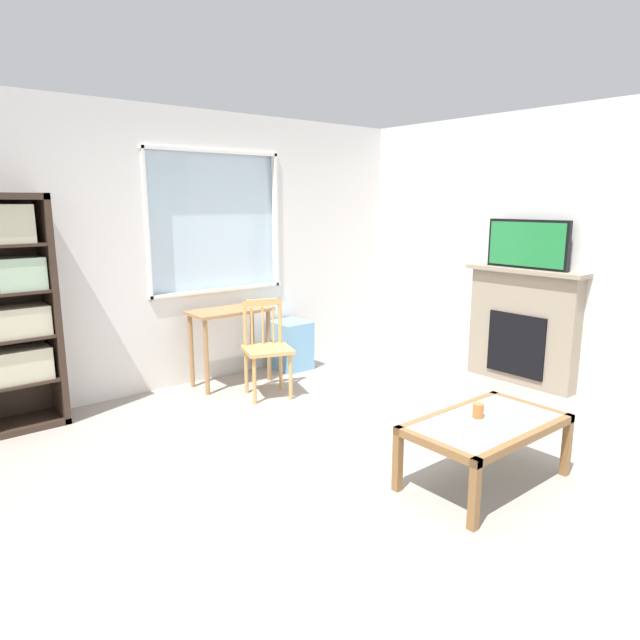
% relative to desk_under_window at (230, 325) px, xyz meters
% --- Properties ---
extents(ground, '(5.90, 5.94, 0.02)m').
position_rel_desk_under_window_xyz_m(ground, '(-0.10, -2.12, -0.61)').
color(ground, '#9E9389').
extents(wall_back_with_window, '(4.90, 0.15, 2.65)m').
position_rel_desk_under_window_xyz_m(wall_back_with_window, '(-0.12, 0.35, 0.69)').
color(wall_back_with_window, silver).
rests_on(wall_back_with_window, ground).
extents(wall_right, '(0.12, 5.14, 2.65)m').
position_rel_desk_under_window_xyz_m(wall_right, '(2.41, -2.12, 0.72)').
color(wall_right, silver).
rests_on(wall_right, ground).
extents(desk_under_window, '(0.81, 0.40, 0.76)m').
position_rel_desk_under_window_xyz_m(desk_under_window, '(0.00, 0.00, 0.00)').
color(desk_under_window, '#A37547').
rests_on(desk_under_window, ground).
extents(wooden_chair, '(0.53, 0.52, 0.90)m').
position_rel_desk_under_window_xyz_m(wooden_chair, '(0.08, -0.52, -0.14)').
color(wooden_chair, tan).
rests_on(wooden_chair, ground).
extents(plastic_drawer_unit, '(0.35, 0.40, 0.52)m').
position_rel_desk_under_window_xyz_m(plastic_drawer_unit, '(0.77, 0.05, -0.34)').
color(plastic_drawer_unit, '#72ADDB').
rests_on(plastic_drawer_unit, ground).
extents(fireplace, '(0.26, 1.21, 1.16)m').
position_rel_desk_under_window_xyz_m(fireplace, '(2.25, -1.82, -0.02)').
color(fireplace, gray).
rests_on(fireplace, ground).
extents(tv, '(0.06, 0.83, 0.47)m').
position_rel_desk_under_window_xyz_m(tv, '(2.24, -1.82, 0.79)').
color(tv, black).
rests_on(tv, fireplace).
extents(coffee_table, '(1.07, 0.62, 0.43)m').
position_rel_desk_under_window_xyz_m(coffee_table, '(0.20, -2.83, -0.24)').
color(coffee_table, '#8C9E99').
rests_on(coffee_table, ground).
extents(sippy_cup, '(0.07, 0.07, 0.09)m').
position_rel_desk_under_window_xyz_m(sippy_cup, '(0.21, -2.75, -0.13)').
color(sippy_cup, orange).
rests_on(sippy_cup, coffee_table).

